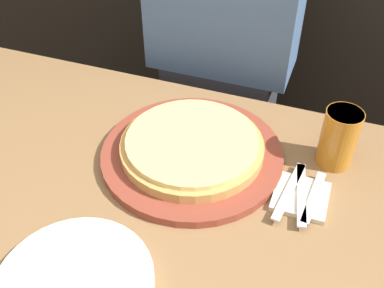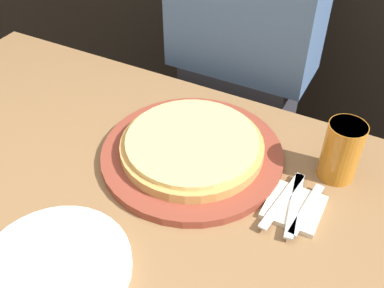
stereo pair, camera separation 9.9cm
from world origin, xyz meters
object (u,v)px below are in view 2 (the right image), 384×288
Objects in this scene: dinner_knife at (295,205)px; diner_person at (240,83)px; pizza_on_board at (192,149)px; spoon at (307,209)px; beer_glass at (342,149)px; dinner_plate at (54,268)px; fork at (283,200)px.

diner_person reaches higher than dinner_knife.
pizza_on_board is at bearing 170.65° from dinner_knife.
pizza_on_board reaches higher than spoon.
beer_glass reaches higher than dinner_plate.
diner_person reaches higher than beer_glass.
dinner_plate reaches higher than fork.
spoon is at bearing 0.00° from dinner_knife.
diner_person is at bearing 123.03° from dinner_knife.
beer_glass is 0.16m from dinner_knife.
spoon is (0.03, 0.00, 0.00)m from dinner_knife.
diner_person is (0.01, 0.83, -0.09)m from dinner_plate.
fork is at bearing 180.00° from spoon.
beer_glass reaches higher than fork.
pizza_on_board is 2.33× the size of dinner_knife.
pizza_on_board is 2.73× the size of spoon.
beer_glass is (0.30, 0.10, 0.05)m from pizza_on_board.
spoon is (0.28, -0.04, -0.01)m from pizza_on_board.
fork is (0.30, 0.33, 0.01)m from dinner_plate.
fork is 0.05m from spoon.
fork is 0.58m from diner_person.
dinner_plate is at bearing -134.61° from dinner_knife.
pizza_on_board is at bearing 78.41° from dinner_plate.
dinner_plate is 1.83× the size of spoon.
fork is 0.13× the size of diner_person.
dinner_plate reaches higher than dinner_knife.
dinner_knife is at bearing 0.00° from fork.
pizza_on_board is at bearing 169.64° from fork.
beer_glass reaches higher than pizza_on_board.
dinner_plate is at bearing -101.59° from pizza_on_board.
dinner_plate is (-0.38, -0.47, -0.07)m from beer_glass.
dinner_knife is 0.03m from spoon.
pizza_on_board is at bearing -81.61° from diner_person.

